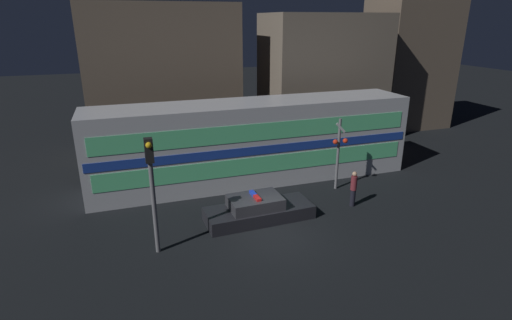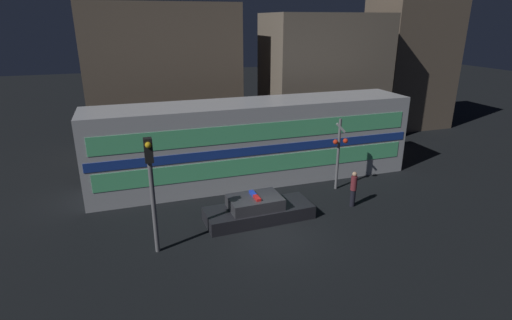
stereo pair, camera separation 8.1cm
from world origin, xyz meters
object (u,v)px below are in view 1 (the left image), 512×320
object	(u,v)px
train	(253,142)
pedestrian	(353,188)
traffic_light_corner	(152,183)
police_car	(258,210)
crossing_signal_near	(339,150)

from	to	relation	value
train	pedestrian	world-z (taller)	train
pedestrian	traffic_light_corner	bearing A→B (deg)	-173.11
police_car	train	bearing A→B (deg)	72.01
train	traffic_light_corner	size ratio (longest dim) A/B	3.82
train	crossing_signal_near	world-z (taller)	train
police_car	crossing_signal_near	bearing A→B (deg)	18.69
pedestrian	crossing_signal_near	distance (m)	2.44
police_car	pedestrian	bearing A→B (deg)	-3.88
police_car	traffic_light_corner	size ratio (longest dim) A/B	1.07
pedestrian	train	bearing A→B (deg)	125.92
police_car	pedestrian	size ratio (longest dim) A/B	2.78
pedestrian	traffic_light_corner	xyz separation A→B (m)	(-9.31, -1.12, 1.99)
police_car	pedestrian	xyz separation A→B (m)	(4.77, -0.15, 0.45)
train	traffic_light_corner	world-z (taller)	traffic_light_corner
train	police_car	distance (m)	5.11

